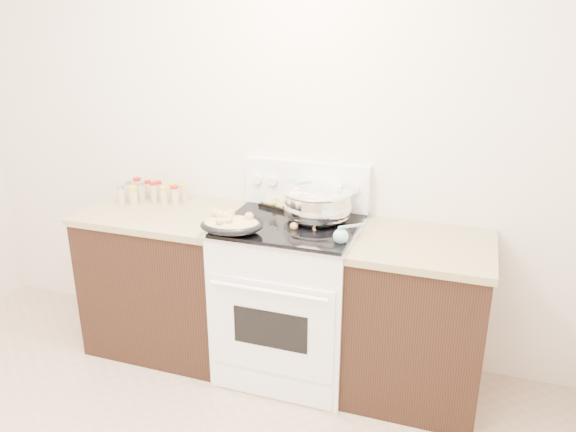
% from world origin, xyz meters
% --- Properties ---
extents(room_shell, '(4.10, 3.60, 2.75)m').
position_xyz_m(room_shell, '(0.00, 0.00, 1.70)').
color(room_shell, silver).
rests_on(room_shell, ground).
extents(counter_left, '(0.93, 0.67, 0.92)m').
position_xyz_m(counter_left, '(-0.48, 1.43, 0.46)').
color(counter_left, black).
rests_on(counter_left, ground).
extents(counter_right, '(0.73, 0.67, 0.92)m').
position_xyz_m(counter_right, '(1.08, 1.43, 0.46)').
color(counter_right, black).
rests_on(counter_right, ground).
extents(kitchen_range, '(0.78, 0.73, 1.22)m').
position_xyz_m(kitchen_range, '(0.35, 1.42, 0.49)').
color(kitchen_range, white).
rests_on(kitchen_range, ground).
extents(mixing_bowl, '(0.50, 0.50, 0.23)m').
position_xyz_m(mixing_bowl, '(0.48, 1.51, 1.03)').
color(mixing_bowl, silver).
rests_on(mixing_bowl, kitchen_range).
extents(roasting_pan, '(0.38, 0.30, 0.11)m').
position_xyz_m(roasting_pan, '(0.10, 1.17, 0.99)').
color(roasting_pan, black).
rests_on(roasting_pan, kitchen_range).
extents(baking_sheet, '(0.45, 0.38, 0.06)m').
position_xyz_m(baking_sheet, '(0.29, 1.68, 0.96)').
color(baking_sheet, black).
rests_on(baking_sheet, kitchen_range).
extents(wooden_spoon, '(0.15, 0.22, 0.04)m').
position_xyz_m(wooden_spoon, '(0.42, 1.37, 0.95)').
color(wooden_spoon, '#B37D52').
rests_on(wooden_spoon, kitchen_range).
extents(blue_ladle, '(0.13, 0.26, 0.10)m').
position_xyz_m(blue_ladle, '(0.68, 1.25, 0.98)').
color(blue_ladle, '#7BAFB8').
rests_on(blue_ladle, kitchen_range).
extents(spice_jars, '(0.39, 0.24, 0.13)m').
position_xyz_m(spice_jars, '(-0.63, 1.56, 0.98)').
color(spice_jars, '#BFB28C').
rests_on(spice_jars, counter_left).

